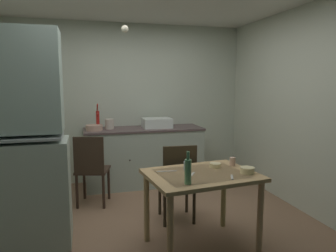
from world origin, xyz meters
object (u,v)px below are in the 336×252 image
at_px(hand_pump, 98,118).
at_px(glass_bottle, 188,171).
at_px(hutch_cabinet, 18,148).
at_px(sink_basin, 157,123).
at_px(dining_table, 201,184).
at_px(chair_by_counter, 92,168).
at_px(serving_bowl_wide, 247,170).
at_px(mixing_bowl_counter, 94,128).
at_px(chair_far_side, 178,181).
at_px(mug_tall, 233,162).

bearing_deg(hand_pump, glass_bottle, -75.03).
height_order(hutch_cabinet, sink_basin, hutch_cabinet).
bearing_deg(hand_pump, dining_table, -67.72).
height_order(hutch_cabinet, glass_bottle, hutch_cabinet).
relative_size(hutch_cabinet, chair_by_counter, 2.25).
distance_m(chair_by_counter, serving_bowl_wide, 2.06).
bearing_deg(serving_bowl_wide, hand_pump, 120.08).
relative_size(hand_pump, glass_bottle, 1.38).
distance_m(sink_basin, mixing_bowl_counter, 0.97).
height_order(hutch_cabinet, hand_pump, hutch_cabinet).
distance_m(chair_by_counter, glass_bottle, 1.84).
height_order(chair_far_side, mug_tall, chair_far_side).
bearing_deg(chair_far_side, hutch_cabinet, -176.29).
relative_size(mixing_bowl_counter, serving_bowl_wide, 1.84).
height_order(sink_basin, hand_pump, hand_pump).
bearing_deg(serving_bowl_wide, glass_bottle, -166.57).
distance_m(mug_tall, glass_bottle, 0.78).
relative_size(sink_basin, glass_bottle, 1.56).
xyz_separation_m(chair_far_side, serving_bowl_wide, (0.47, -0.72, 0.29)).
distance_m(hand_pump, glass_bottle, 2.46).
bearing_deg(serving_bowl_wide, dining_table, 165.17).
relative_size(sink_basin, serving_bowl_wide, 3.27).
bearing_deg(sink_basin, dining_table, -91.23).
xyz_separation_m(sink_basin, serving_bowl_wide, (0.38, -2.17, -0.20)).
relative_size(hand_pump, dining_table, 0.36).
relative_size(sink_basin, mixing_bowl_counter, 1.77).
height_order(sink_basin, glass_bottle, sink_basin).
bearing_deg(chair_by_counter, dining_table, -53.99).
bearing_deg(mixing_bowl_counter, chair_far_side, -58.02).
bearing_deg(hutch_cabinet, chair_by_counter, 51.30).
relative_size(hutch_cabinet, serving_bowl_wide, 15.63).
distance_m(sink_basin, mug_tall, 1.93).
distance_m(chair_far_side, serving_bowl_wide, 0.91).
distance_m(sink_basin, glass_bottle, 2.34).
distance_m(serving_bowl_wide, mug_tall, 0.28).
relative_size(hand_pump, chair_by_counter, 0.42).
bearing_deg(hutch_cabinet, mug_tall, -9.01).
bearing_deg(hutch_cabinet, chair_far_side, 3.71).
distance_m(hutch_cabinet, sink_basin, 2.32).
xyz_separation_m(hutch_cabinet, dining_table, (1.68, -0.50, -0.34)).
relative_size(chair_by_counter, mug_tall, 10.72).
height_order(hand_pump, dining_table, hand_pump).
height_order(chair_far_side, glass_bottle, glass_bottle).
relative_size(chair_far_side, serving_bowl_wide, 6.84).
bearing_deg(sink_basin, hutch_cabinet, -138.00).
height_order(serving_bowl_wide, glass_bottle, glass_bottle).
xyz_separation_m(hand_pump, glass_bottle, (0.63, -2.37, -0.21)).
height_order(chair_far_side, serving_bowl_wide, chair_far_side).
xyz_separation_m(hutch_cabinet, chair_far_side, (1.63, 0.11, -0.49)).
bearing_deg(mug_tall, hand_pump, 123.39).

